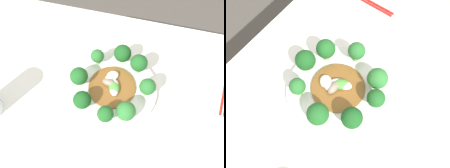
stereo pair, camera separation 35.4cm
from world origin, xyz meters
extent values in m
plane|color=#4C4742|center=(0.00, 0.00, 0.00)|extent=(8.00, 8.00, 0.00)
cube|color=silver|center=(0.00, 0.00, 0.39)|extent=(1.19, 0.68, 0.78)
cylinder|color=white|center=(-0.02, 0.02, 0.79)|extent=(0.27, 0.27, 0.02)
cylinder|color=#7AAD5B|center=(-0.09, -0.06, 0.81)|extent=(0.02, 0.02, 0.02)
sphere|color=#19511E|center=(-0.09, -0.06, 0.83)|extent=(0.05, 0.05, 0.05)
cylinder|color=#70A356|center=(0.04, -0.06, 0.80)|extent=(0.02, 0.02, 0.01)
sphere|color=#2D7533|center=(0.04, -0.06, 0.83)|extent=(0.05, 0.05, 0.05)
cylinder|color=#7AAD5B|center=(0.08, 0.03, 0.81)|extent=(0.02, 0.02, 0.02)
sphere|color=#286B2D|center=(0.08, 0.03, 0.84)|extent=(0.05, 0.05, 0.05)
cylinder|color=#7AAD5B|center=(-0.09, 0.10, 0.81)|extent=(0.01, 0.01, 0.02)
sphere|color=#286B2D|center=(-0.09, 0.10, 0.83)|extent=(0.04, 0.04, 0.04)
cylinder|color=#89B76B|center=(-0.12, 0.01, 0.80)|extent=(0.02, 0.02, 0.01)
sphere|color=#1E5B23|center=(-0.12, 0.01, 0.83)|extent=(0.05, 0.05, 0.05)
cylinder|color=#7AAD5B|center=(0.04, 0.10, 0.81)|extent=(0.02, 0.02, 0.02)
sphere|color=#1E5B23|center=(0.04, 0.10, 0.84)|extent=(0.05, 0.05, 0.05)
cylinder|color=#7AAD5B|center=(-0.01, -0.08, 0.81)|extent=(0.02, 0.02, 0.02)
sphere|color=#1E5B23|center=(-0.01, -0.08, 0.83)|extent=(0.05, 0.05, 0.05)
cylinder|color=#7AAD5B|center=(-0.02, 0.13, 0.80)|extent=(0.02, 0.02, 0.01)
sphere|color=#19511E|center=(-0.02, 0.13, 0.83)|extent=(0.06, 0.06, 0.06)
cylinder|color=brown|center=(-0.02, 0.02, 0.80)|extent=(0.14, 0.14, 0.01)
ellipsoid|color=silver|center=(-0.03, 0.06, 0.81)|extent=(0.05, 0.05, 0.02)
ellipsoid|color=#4C933D|center=(-0.01, 0.02, 0.81)|extent=(0.05, 0.06, 0.02)
ellipsoid|color=gray|center=(-0.03, 0.03, 0.81)|extent=(0.04, 0.03, 0.02)
ellipsoid|color=silver|center=(-0.01, 0.02, 0.81)|extent=(0.04, 0.06, 0.02)
ellipsoid|color=beige|center=(-0.04, 0.04, 0.81)|extent=(0.04, 0.05, 0.02)
camera|label=1|loc=(0.06, -0.29, 1.38)|focal=35.00mm
camera|label=2|loc=(-0.25, -0.12, 1.31)|focal=35.00mm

